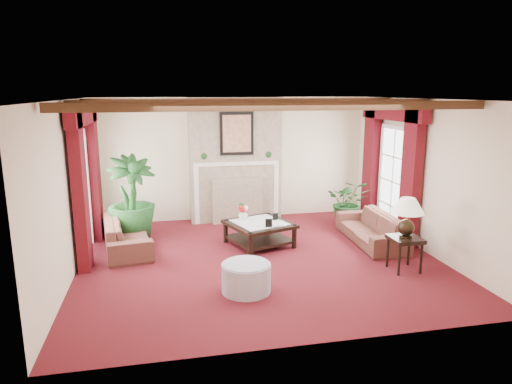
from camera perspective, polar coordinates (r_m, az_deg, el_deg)
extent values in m
plane|color=#510E12|center=(7.93, 0.48, -8.42)|extent=(6.00, 6.00, 0.00)
plane|color=white|center=(7.40, 0.52, 11.50)|extent=(6.00, 6.00, 0.00)
cube|color=beige|center=(10.21, -2.78, 4.17)|extent=(6.00, 0.02, 2.70)
cube|color=beige|center=(7.52, -22.45, 0.19)|extent=(0.02, 5.50, 2.70)
cube|color=beige|center=(8.68, 20.24, 1.92)|extent=(0.02, 5.50, 2.70)
imported|color=#340E15|center=(8.68, -15.89, -4.41)|extent=(2.08, 1.11, 0.75)
imported|color=#340E15|center=(8.94, 14.25, -3.85)|extent=(1.94, 0.69, 0.74)
imported|color=black|center=(9.17, -15.18, -2.92)|extent=(2.17, 2.34, 0.92)
imported|color=black|center=(10.05, 11.47, -1.82)|extent=(1.63, 1.65, 0.77)
cylinder|color=#A299AE|center=(6.67, -1.24, -10.67)|extent=(0.71, 0.71, 0.42)
imported|color=silver|center=(8.72, -1.64, -2.82)|extent=(0.20, 0.20, 0.17)
imported|color=black|center=(8.30, 2.12, -3.13)|extent=(0.23, 0.06, 0.31)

